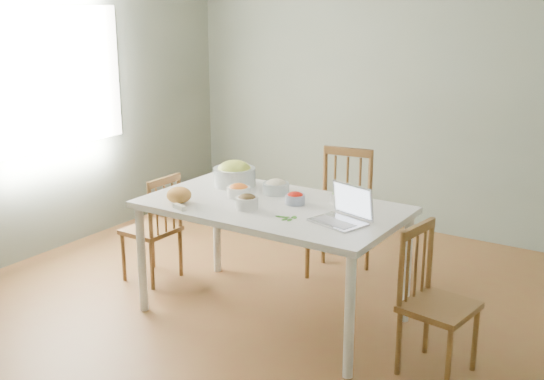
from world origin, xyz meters
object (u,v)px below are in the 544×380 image
Objects in this scene: dining_table at (272,261)px; bowl_squash at (234,174)px; chair_left at (151,227)px; laptop at (338,206)px; chair_right at (440,304)px; chair_far at (339,215)px; bread_boule at (179,195)px.

dining_table is 5.62× the size of bowl_squash.
laptop is (1.71, -0.14, 0.50)m from chair_left.
chair_right is 2.75× the size of laptop.
dining_table is 1.73× the size of chair_far.
chair_far is at bearing 127.47° from chair_left.
chair_far is 1.41m from bread_boule.
bowl_squash reaches higher than chair_left.
chair_far reaches higher than dining_table.
chair_right is 0.83m from laptop.
bread_boule is at bearing -149.98° from dining_table.
laptop reaches higher than bowl_squash.
chair_right is at bearing 87.98° from chair_left.
chair_far is 3.24× the size of bowl_squash.
dining_table is at bearing -100.69° from chair_far.
laptop is (0.56, -0.11, 0.52)m from dining_table.
bowl_squash reaches higher than bread_boule.
bread_boule is at bearing -153.42° from laptop.
dining_table is at bearing 89.49° from chair_left.
chair_left is at bearing 94.97° from chair_right.
laptop is at bearing 99.31° from chair_right.
dining_table is 1.23m from chair_right.
chair_left is (-1.20, -0.88, -0.08)m from chair_far.
chair_left is at bearing -168.70° from laptop.
chair_right is 1.82m from bowl_squash.
chair_left is at bearing 150.28° from bread_boule.
chair_far is 0.94m from bowl_squash.
chair_left is 0.83m from bread_boule.
bowl_squash is 1.11m from laptop.
chair_far is at bearing 51.21° from bowl_squash.
bread_boule is at bearing 61.40° from chair_left.
chair_right is at bearing -11.41° from bowl_squash.
chair_right is 1.84m from bread_boule.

